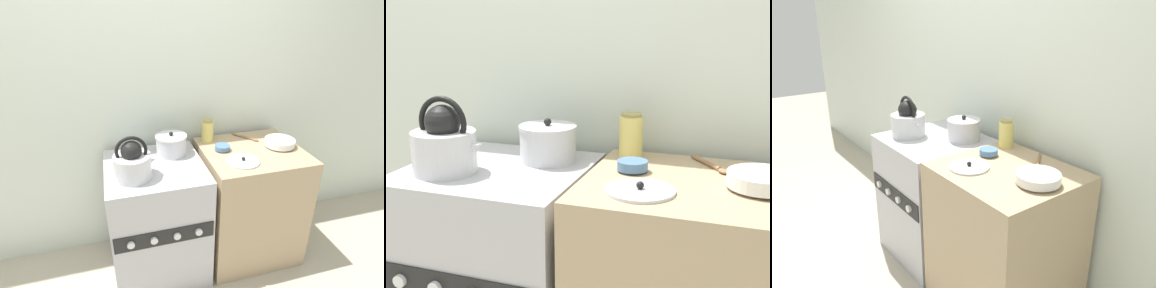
{
  "view_description": "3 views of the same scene",
  "coord_description": "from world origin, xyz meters",
  "views": [
    {
      "loc": [
        -0.22,
        -1.38,
        1.8
      ],
      "look_at": [
        0.26,
        0.34,
        0.96
      ],
      "focal_mm": 28.0,
      "sensor_mm": 36.0,
      "label": 1
    },
    {
      "loc": [
        0.89,
        -1.33,
        1.42
      ],
      "look_at": [
        0.3,
        0.35,
        0.96
      ],
      "focal_mm": 50.0,
      "sensor_mm": 36.0,
      "label": 2
    },
    {
      "loc": [
        1.98,
        -0.92,
        1.66
      ],
      "look_at": [
        0.29,
        0.34,
        0.89
      ],
      "focal_mm": 35.0,
      "sensor_mm": 36.0,
      "label": 3
    }
  ],
  "objects": [
    {
      "name": "wooden_spoon",
      "position": [
        0.74,
        0.5,
        0.88
      ],
      "size": [
        0.16,
        0.19,
        0.02
      ],
      "color": "olive",
      "rests_on": "counter"
    },
    {
      "name": "stove",
      "position": [
        -0.0,
        0.31,
        0.43
      ],
      "size": [
        0.63,
        0.64,
        0.85
      ],
      "color": "#B2B2B7",
      "rests_on": "ground_plane"
    },
    {
      "name": "storage_jar",
      "position": [
        0.44,
        0.54,
        0.95
      ],
      "size": [
        0.09,
        0.09,
        0.17
      ],
      "color": "#E0CC66",
      "rests_on": "counter"
    },
    {
      "name": "loose_pot_lid",
      "position": [
        0.56,
        0.17,
        0.88
      ],
      "size": [
        0.21,
        0.21,
        0.03
      ],
      "color": "silver",
      "rests_on": "counter"
    },
    {
      "name": "kettle",
      "position": [
        -0.14,
        0.2,
        0.95
      ],
      "size": [
        0.27,
        0.22,
        0.27
      ],
      "color": "silver",
      "rests_on": "stove"
    },
    {
      "name": "wall_back",
      "position": [
        0.0,
        0.7,
        1.25
      ],
      "size": [
        7.0,
        0.06,
        2.5
      ],
      "color": "silver",
      "rests_on": "ground_plane"
    },
    {
      "name": "enamel_bowl",
      "position": [
        0.91,
        0.32,
        0.9
      ],
      "size": [
        0.21,
        0.21,
        0.05
      ],
      "color": "white",
      "rests_on": "counter"
    },
    {
      "name": "cooking_pot",
      "position": [
        0.14,
        0.45,
        0.92
      ],
      "size": [
        0.21,
        0.21,
        0.16
      ],
      "color": "silver",
      "rests_on": "stove"
    },
    {
      "name": "small_ceramic_bowl",
      "position": [
        0.49,
        0.36,
        0.89
      ],
      "size": [
        0.1,
        0.1,
        0.04
      ],
      "color": "#4C729E",
      "rests_on": "counter"
    }
  ]
}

